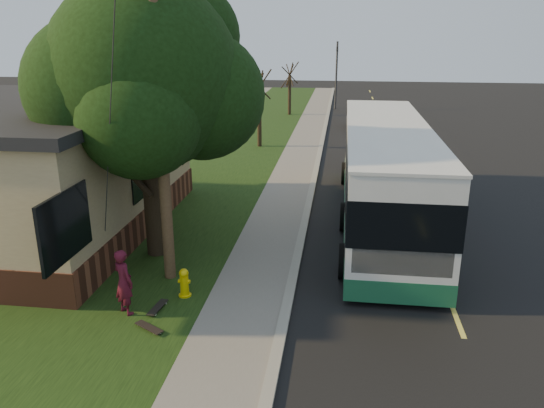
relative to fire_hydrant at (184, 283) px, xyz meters
The scene contains 17 objects.
ground 2.64m from the fire_hydrant, ahead, with size 120.00×120.00×0.00m, color black.
road 11.99m from the fire_hydrant, 56.58° to the left, with size 8.00×80.00×0.01m, color black.
curb 10.34m from the fire_hydrant, 75.43° to the left, with size 0.25×80.00×0.12m, color gray.
sidewalk 10.13m from the fire_hydrant, 80.91° to the left, with size 2.00×80.00×0.08m, color slate.
grass_verge 10.19m from the fire_hydrant, 100.76° to the left, with size 5.00×80.00×0.07m, color black.
fire_hydrant is the anchor object (origin of this frame).
utility_pole 4.37m from the fire_hydrant, 125.38° to the left, with size 2.86×3.21×9.07m.
leafy_tree 5.65m from the fire_hydrant, 120.67° to the left, with size 6.30×6.00×7.80m.
bare_tree_near 18.10m from the fire_hydrant, 92.86° to the left, with size 1.38×1.21×4.31m.
bare_tree_far 30.04m from the fire_hydrant, 90.76° to the left, with size 1.38×1.21×4.03m.
traffic_signal 34.25m from the fire_hydrant, 84.79° to the left, with size 0.18×0.22×5.50m.
transit_bus 8.36m from the fire_hydrant, 50.27° to the left, with size 2.92×12.67×3.43m.
skateboarder 1.57m from the fire_hydrant, 138.93° to the right, with size 0.59×0.38×1.61m, color #4A0E1F.
skateboard_main 0.94m from the fire_hydrant, 120.42° to the right, with size 0.29×0.81×0.07m.
skateboard_spare 1.71m from the fire_hydrant, 101.59° to the right, with size 0.77×0.57×0.07m.
dumpster 5.40m from the fire_hydrant, 149.33° to the left, with size 1.84×1.65×1.34m.
distant_car 25.66m from the fire_hydrant, 78.50° to the left, with size 1.59×3.94×1.34m, color black.
Camera 1 is at (1.15, -11.55, 6.46)m, focal length 35.00 mm.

